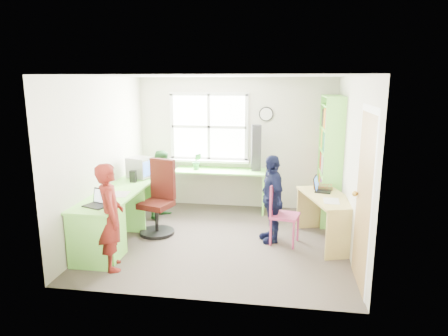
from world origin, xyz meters
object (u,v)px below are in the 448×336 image
Objects in this scene: person_navy at (272,199)px; l_desk at (130,213)px; person_red at (110,217)px; laptop_left at (99,202)px; potted_plant at (197,161)px; swivel_chair at (159,202)px; laptop_right at (321,187)px; cd_tower at (256,148)px; right_desk at (328,209)px; person_green at (164,184)px; bookshelf at (330,162)px; wooden_chair at (280,211)px; crt_monitor at (140,168)px.

l_desk is at bearing -99.37° from person_navy.
l_desk is 2.16× the size of person_red.
person_navy is at bearing 44.11° from laptop_left.
person_red is (-0.56, -2.51, -0.22)m from potted_plant.
laptop_right is (2.46, 0.29, 0.26)m from swivel_chair.
person_red is 2.29m from person_navy.
cd_tower is at bearing -58.83° from person_red.
person_red is (-2.77, -1.26, 0.17)m from right_desk.
potted_plant is (0.33, 1.25, 0.41)m from swivel_chair.
cd_tower is at bearing -52.05° from person_green.
right_desk is at bearing -88.15° from person_green.
swivel_chair is 1.19m from laptop_left.
cd_tower reaches higher than person_navy.
cd_tower is at bearing 46.13° from l_desk.
swivel_chair is at bearing -158.87° from bookshelf.
laptop_right is at bearing 14.82° from l_desk.
laptop_left reaches higher than laptop_right.
bookshelf reaches higher than swivel_chair.
potted_plant reaches higher than wooden_chair.
l_desk is 1.40× the size of bookshelf.
bookshelf is 6.97× the size of potted_plant.
bookshelf is 1.62× the size of person_navy.
person_navy reaches higher than wooden_chair.
swivel_chair is 1.29m from person_red.
potted_plant is (-1.54, 1.38, 0.42)m from wooden_chair.
potted_plant is at bearing 133.63° from right_desk.
person_red is (0.08, -0.82, 0.23)m from l_desk.
laptop_left is at bearing -146.44° from bookshelf.
swivel_chair is 1.39× the size of cd_tower.
crt_monitor is 2.07m from cd_tower.
laptop_right is (2.93, -0.19, -0.17)m from crt_monitor.
wooden_chair is 2.07× the size of crt_monitor.
crt_monitor is 1.77m from person_red.
right_desk is 2.58m from potted_plant.
laptop_left is at bearing -172.87° from person_green.
cd_tower is (1.70, 1.77, 0.71)m from l_desk.
swivel_chair is 3.17× the size of laptop_right.
bookshelf is 1.78× the size of person_green.
l_desk is at bearing 94.46° from laptop_left.
l_desk is 2.50× the size of person_green.
swivel_chair is (-2.66, -1.03, -0.51)m from bookshelf.
person_green is (-1.55, -0.59, -0.57)m from cd_tower.
laptop_right is at bearing -82.60° from person_green.
swivel_chair reaches higher than right_desk.
cd_tower is (-1.26, 0.30, 0.16)m from bookshelf.
wooden_chair is (-0.79, -1.16, -0.52)m from bookshelf.
laptop_left reaches higher than wooden_chair.
person_red reaches higher than right_desk.
person_navy is at bearing 3.44° from crt_monitor.
person_navy is at bearing -86.48° from cd_tower.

